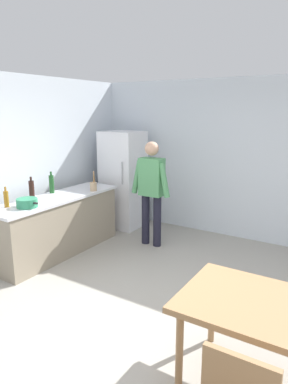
% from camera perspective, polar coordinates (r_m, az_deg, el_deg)
% --- Properties ---
extents(ground_plane, '(14.00, 14.00, 0.00)m').
position_cam_1_polar(ground_plane, '(3.94, -0.88, -20.05)').
color(ground_plane, '#9E998E').
extents(wall_back, '(6.40, 0.12, 2.70)m').
position_cam_1_polar(wall_back, '(6.08, 14.69, 5.21)').
color(wall_back, silver).
rests_on(wall_back, ground_plane).
extents(kitchen_counter, '(0.64, 2.20, 0.90)m').
position_cam_1_polar(kitchen_counter, '(5.48, -14.08, -5.31)').
color(kitchen_counter, gray).
rests_on(kitchen_counter, ground_plane).
extents(refrigerator, '(0.70, 0.67, 1.80)m').
position_cam_1_polar(refrigerator, '(6.47, -3.48, 2.05)').
color(refrigerator, white).
rests_on(refrigerator, ground_plane).
extents(person, '(0.70, 0.22, 1.70)m').
position_cam_1_polar(person, '(5.49, 1.24, 0.85)').
color(person, '#1E1E2D').
rests_on(person, ground_plane).
extents(dining_table, '(1.40, 0.90, 0.75)m').
position_cam_1_polar(dining_table, '(2.90, 20.65, -18.65)').
color(dining_table, '#9E754C').
rests_on(dining_table, ground_plane).
extents(cooking_pot, '(0.40, 0.28, 0.12)m').
position_cam_1_polar(cooking_pot, '(4.88, -18.83, -1.72)').
color(cooking_pot, '#2D845B').
rests_on(cooking_pot, kitchen_counter).
extents(utensil_jar, '(0.11, 0.11, 0.32)m').
position_cam_1_polar(utensil_jar, '(5.61, -8.40, 1.00)').
color(utensil_jar, tan).
rests_on(utensil_jar, kitchen_counter).
extents(bottle_oil_amber, '(0.06, 0.06, 0.28)m').
position_cam_1_polar(bottle_oil_amber, '(4.96, -21.90, -1.05)').
color(bottle_oil_amber, '#996619').
rests_on(bottle_oil_amber, kitchen_counter).
extents(bottle_wine_dark, '(0.08, 0.08, 0.34)m').
position_cam_1_polar(bottle_wine_dark, '(5.25, -18.15, 0.34)').
color(bottle_wine_dark, black).
rests_on(bottle_wine_dark, kitchen_counter).
extents(bottle_wine_green, '(0.08, 0.08, 0.34)m').
position_cam_1_polar(bottle_wine_green, '(5.59, -15.10, 1.32)').
color(bottle_wine_green, '#1E5123').
rests_on(bottle_wine_green, kitchen_counter).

